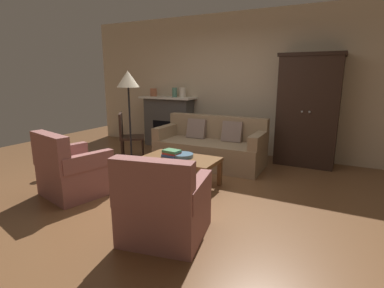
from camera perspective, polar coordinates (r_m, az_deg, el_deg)
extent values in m
plane|color=brown|center=(4.28, -3.18, -8.85)|extent=(9.60, 9.60, 0.00)
cube|color=beige|center=(6.30, 8.92, 11.10)|extent=(7.20, 0.10, 2.80)
cube|color=#4C4947|center=(6.83, -4.45, 4.09)|extent=(1.10, 0.36, 1.08)
cube|color=black|center=(6.71, -5.26, 2.18)|extent=(0.60, 0.01, 0.52)
cube|color=white|center=(6.75, -4.63, 8.77)|extent=(1.26, 0.48, 0.04)
cube|color=black|center=(5.69, 21.13, 5.63)|extent=(1.00, 0.52, 1.90)
cube|color=black|center=(5.66, 21.96, 15.48)|extent=(1.06, 0.55, 0.06)
sphere|color=#ADAFB5|center=(5.42, 20.16, 5.79)|extent=(0.04, 0.04, 0.04)
sphere|color=#ADAFB5|center=(5.41, 21.42, 5.67)|extent=(0.04, 0.04, 0.04)
cube|color=#937A5B|center=(5.38, 3.30, -1.79)|extent=(1.92, 0.88, 0.44)
cube|color=#937A5B|center=(5.60, 4.74, 3.27)|extent=(1.90, 0.22, 0.42)
cube|color=#937A5B|center=(5.71, -4.80, 2.43)|extent=(0.18, 0.80, 0.22)
cube|color=#937A5B|center=(5.03, 12.57, 0.74)|extent=(0.18, 0.80, 0.22)
cube|color=#7F6B60|center=(5.62, 0.88, 2.93)|extent=(0.36, 0.19, 0.37)
cube|color=#7F6B60|center=(5.36, 7.64, 2.32)|extent=(0.36, 0.19, 0.37)
cube|color=brown|center=(4.37, -2.16, -2.89)|extent=(1.10, 0.60, 0.05)
cube|color=brown|center=(4.50, -9.47, -5.39)|extent=(0.06, 0.06, 0.37)
cube|color=brown|center=(3.99, 2.38, -7.63)|extent=(0.06, 0.06, 0.37)
cube|color=brown|center=(4.90, -5.79, -3.74)|extent=(0.06, 0.06, 0.37)
cube|color=brown|center=(4.44, 5.29, -5.52)|extent=(0.06, 0.06, 0.37)
cylinder|color=slate|center=(4.38, -1.77, -2.18)|extent=(0.31, 0.31, 0.05)
cube|color=#38569E|center=(4.41, -3.99, -2.18)|extent=(0.26, 0.20, 0.04)
cube|color=#B73833|center=(4.40, -3.85, -1.77)|extent=(0.25, 0.19, 0.03)
cube|color=#427A4C|center=(4.40, -3.87, -1.36)|extent=(0.26, 0.19, 0.04)
cylinder|color=#A86042|center=(6.95, -7.33, 9.72)|extent=(0.15, 0.15, 0.18)
cylinder|color=slate|center=(6.64, -3.32, 9.78)|extent=(0.11, 0.11, 0.20)
cylinder|color=beige|center=(6.54, -1.79, 9.76)|extent=(0.14, 0.14, 0.21)
cube|color=#935B56|center=(4.40, -21.06, -6.18)|extent=(0.92, 0.92, 0.42)
cube|color=#935B56|center=(4.16, -25.31, -1.34)|extent=(0.78, 0.33, 0.46)
cube|color=#935B56|center=(4.04, -19.22, -3.14)|extent=(0.28, 0.71, 0.20)
cube|color=#935B56|center=(4.61, -23.29, -1.53)|extent=(0.28, 0.71, 0.20)
cube|color=#935B56|center=(3.11, -5.00, -13.40)|extent=(0.90, 0.90, 0.42)
cube|color=#935B56|center=(2.67, -7.61, -7.72)|extent=(0.78, 0.31, 0.46)
cube|color=#935B56|center=(2.89, 1.06, -8.76)|extent=(0.26, 0.71, 0.20)
cube|color=#935B56|center=(3.12, -10.82, -7.34)|extent=(0.26, 0.71, 0.20)
cube|color=black|center=(5.82, -11.28, 1.23)|extent=(0.62, 0.62, 0.04)
cylinder|color=black|center=(5.68, -9.34, -1.31)|extent=(0.04, 0.04, 0.41)
cylinder|color=black|center=(6.05, -9.32, -0.43)|extent=(0.04, 0.04, 0.41)
cylinder|color=black|center=(5.70, -13.16, -1.43)|extent=(0.04, 0.04, 0.41)
cylinder|color=black|center=(6.07, -12.91, -0.55)|extent=(0.04, 0.04, 0.41)
cube|color=black|center=(5.79, -13.37, 3.54)|extent=(0.29, 0.38, 0.45)
cylinder|color=black|center=(5.23, -11.30, -4.83)|extent=(0.26, 0.26, 0.02)
cylinder|color=black|center=(5.07, -11.64, 2.70)|extent=(0.03, 0.03, 1.42)
cone|color=beige|center=(4.99, -12.08, 12.00)|extent=(0.36, 0.36, 0.26)
ellipsoid|color=beige|center=(5.24, -23.41, -2.94)|extent=(0.41, 0.43, 0.22)
sphere|color=beige|center=(5.24, -26.08, -2.51)|extent=(0.15, 0.15, 0.15)
cylinder|color=beige|center=(5.24, -24.56, -5.09)|extent=(0.06, 0.06, 0.14)
cylinder|color=beige|center=(5.35, -24.50, -4.75)|extent=(0.06, 0.06, 0.14)
cylinder|color=beige|center=(5.23, -21.93, -4.89)|extent=(0.06, 0.06, 0.14)
cylinder|color=beige|center=(5.33, -21.93, -4.55)|extent=(0.06, 0.06, 0.14)
sphere|color=beige|center=(5.23, -20.91, -2.53)|extent=(0.06, 0.06, 0.06)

